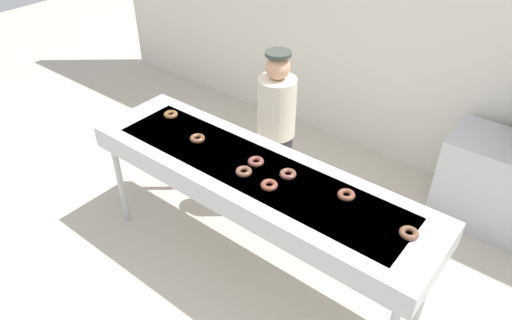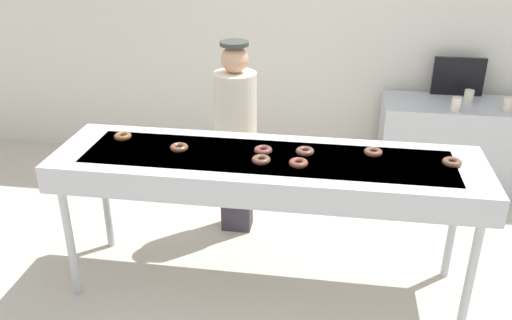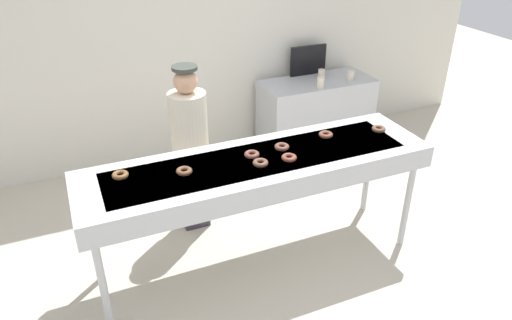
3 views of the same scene
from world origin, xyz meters
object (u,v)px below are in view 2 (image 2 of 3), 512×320
object	(u,v)px
chocolate_donut_1	(261,160)
paper_cup_0	(456,104)
worker_baker	(236,130)
menu_display	(458,76)
chocolate_donut_2	(263,150)
chocolate_donut_7	(123,136)
chocolate_donut_4	(179,147)
chocolate_donut_5	(298,163)
chocolate_donut_6	(373,152)
paper_cup_1	(469,96)
fryer_conveyor	(267,169)
chocolate_donut_0	(452,162)
paper_cup_2	(508,104)
prep_counter	(453,146)
chocolate_donut_3	(305,151)

from	to	relation	value
chocolate_donut_1	paper_cup_0	bearing A→B (deg)	48.29
worker_baker	menu_display	world-z (taller)	worker_baker
chocolate_donut_2	chocolate_donut_7	distance (m)	1.00
chocolate_donut_4	chocolate_donut_5	distance (m)	0.81
chocolate_donut_6	paper_cup_0	world-z (taller)	chocolate_donut_6
chocolate_donut_4	paper_cup_1	distance (m)	2.86
chocolate_donut_6	chocolate_donut_1	bearing A→B (deg)	-162.11
chocolate_donut_1	chocolate_donut_2	xyz separation A→B (m)	(-0.01, 0.15, 0.00)
chocolate_donut_5	menu_display	distance (m)	2.53
chocolate_donut_4	worker_baker	size ratio (longest dim) A/B	0.08
fryer_conveyor	chocolate_donut_6	size ratio (longest dim) A/B	23.36
chocolate_donut_1	menu_display	world-z (taller)	menu_display
fryer_conveyor	chocolate_donut_2	xyz separation A→B (m)	(-0.03, 0.06, 0.11)
worker_baker	chocolate_donut_0	bearing A→B (deg)	172.51
chocolate_donut_0	chocolate_donut_4	bearing A→B (deg)	-178.77
chocolate_donut_0	paper_cup_2	distance (m)	1.78
chocolate_donut_4	menu_display	xyz separation A→B (m)	(2.14, 2.03, -0.01)
chocolate_donut_1	paper_cup_0	world-z (taller)	chocolate_donut_1
chocolate_donut_5	menu_display	xyz separation A→B (m)	(1.34, 2.15, -0.01)
chocolate_donut_7	paper_cup_1	xyz separation A→B (m)	(2.65, 1.68, -0.13)
paper_cup_0	menu_display	bearing A→B (deg)	80.10
chocolate_donut_7	paper_cup_2	xyz separation A→B (m)	(2.95, 1.51, -0.13)
chocolate_donut_6	paper_cup_0	bearing A→B (deg)	61.31
chocolate_donut_4	paper_cup_2	xyz separation A→B (m)	(2.51, 1.63, -0.13)
chocolate_donut_7	paper_cup_1	world-z (taller)	chocolate_donut_7
chocolate_donut_7	worker_baker	size ratio (longest dim) A/B	0.08
chocolate_donut_1	prep_counter	xyz separation A→B (m)	(1.58, 1.88, -0.61)
chocolate_donut_7	paper_cup_2	bearing A→B (deg)	27.05
worker_baker	menu_display	size ratio (longest dim) A/B	3.35
chocolate_donut_3	chocolate_donut_7	bearing A→B (deg)	177.12
prep_counter	paper_cup_2	bearing A→B (deg)	-20.50
fryer_conveyor	chocolate_donut_4	xyz separation A→B (m)	(-0.59, 0.01, 0.11)
chocolate_donut_6	paper_cup_1	bearing A→B (deg)	60.77
chocolate_donut_0	chocolate_donut_4	distance (m)	1.74
chocolate_donut_4	menu_display	size ratio (longest dim) A/B	0.25
chocolate_donut_7	prep_counter	xyz separation A→B (m)	(2.58, 1.64, -0.61)
chocolate_donut_3	chocolate_donut_4	distance (m)	0.83
chocolate_donut_7	chocolate_donut_2	bearing A→B (deg)	-5.01
worker_baker	paper_cup_1	size ratio (longest dim) A/B	13.34
chocolate_donut_6	paper_cup_1	size ratio (longest dim) A/B	1.01
paper_cup_0	chocolate_donut_5	bearing A→B (deg)	-126.72
chocolate_donut_0	menu_display	world-z (taller)	menu_display
chocolate_donut_1	chocolate_donut_3	bearing A→B (deg)	33.18
chocolate_donut_1	paper_cup_2	distance (m)	2.61
chocolate_donut_3	paper_cup_2	bearing A→B (deg)	43.00
fryer_conveyor	chocolate_donut_6	distance (m)	0.70
chocolate_donut_4	chocolate_donut_6	distance (m)	1.27
chocolate_donut_1	worker_baker	world-z (taller)	worker_baker
chocolate_donut_5	chocolate_donut_2	bearing A→B (deg)	146.76
chocolate_donut_3	chocolate_donut_6	world-z (taller)	same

